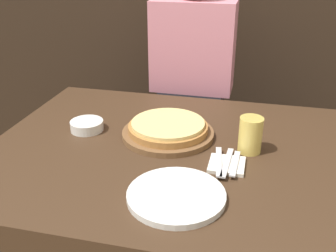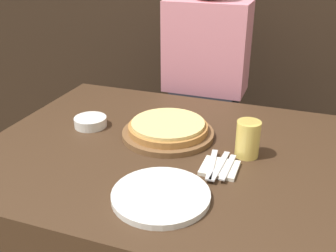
{
  "view_description": "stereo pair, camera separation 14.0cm",
  "coord_description": "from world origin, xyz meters",
  "px_view_note": "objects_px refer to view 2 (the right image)",
  "views": [
    {
      "loc": [
        0.27,
        -1.14,
        1.4
      ],
      "look_at": [
        -0.02,
        0.09,
        0.81
      ],
      "focal_mm": 42.0,
      "sensor_mm": 36.0,
      "label": 1
    },
    {
      "loc": [
        0.4,
        -1.1,
        1.4
      ],
      "look_at": [
        -0.02,
        0.09,
        0.81
      ],
      "focal_mm": 42.0,
      "sensor_mm": 36.0,
      "label": 2
    }
  ],
  "objects_px": {
    "dinner_plate": "(161,196)",
    "diner_person": "(204,106)",
    "beer_glass": "(248,137)",
    "fork": "(212,164)",
    "side_bowl": "(90,122)",
    "pizza_on_board": "(168,130)",
    "spoon": "(228,167)",
    "dinner_knife": "(220,166)"
  },
  "relations": [
    {
      "from": "fork",
      "to": "spoon",
      "type": "bearing_deg",
      "value": 0.0
    },
    {
      "from": "fork",
      "to": "diner_person",
      "type": "bearing_deg",
      "value": 106.36
    },
    {
      "from": "beer_glass",
      "to": "dinner_plate",
      "type": "distance_m",
      "value": 0.37
    },
    {
      "from": "dinner_knife",
      "to": "fork",
      "type": "bearing_deg",
      "value": 180.0
    },
    {
      "from": "spoon",
      "to": "diner_person",
      "type": "bearing_deg",
      "value": 109.85
    },
    {
      "from": "pizza_on_board",
      "to": "fork",
      "type": "height_order",
      "value": "pizza_on_board"
    },
    {
      "from": "side_bowl",
      "to": "dinner_plate",
      "type": "bearing_deg",
      "value": -39.65
    },
    {
      "from": "dinner_plate",
      "to": "dinner_knife",
      "type": "relative_size",
      "value": 1.49
    },
    {
      "from": "dinner_knife",
      "to": "diner_person",
      "type": "height_order",
      "value": "diner_person"
    },
    {
      "from": "side_bowl",
      "to": "spoon",
      "type": "xyz_separation_m",
      "value": [
        0.56,
        -0.14,
        -0.0
      ]
    },
    {
      "from": "beer_glass",
      "to": "side_bowl",
      "type": "xyz_separation_m",
      "value": [
        -0.59,
        0.03,
        -0.05
      ]
    },
    {
      "from": "dinner_plate",
      "to": "fork",
      "type": "xyz_separation_m",
      "value": [
        0.09,
        0.2,
        0.01
      ]
    },
    {
      "from": "pizza_on_board",
      "to": "spoon",
      "type": "relative_size",
      "value": 2.13
    },
    {
      "from": "pizza_on_board",
      "to": "diner_person",
      "type": "relative_size",
      "value": 0.24
    },
    {
      "from": "dinner_plate",
      "to": "diner_person",
      "type": "bearing_deg",
      "value": 97.58
    },
    {
      "from": "side_bowl",
      "to": "fork",
      "type": "height_order",
      "value": "side_bowl"
    },
    {
      "from": "pizza_on_board",
      "to": "spoon",
      "type": "xyz_separation_m",
      "value": [
        0.25,
        -0.16,
        -0.01
      ]
    },
    {
      "from": "dinner_knife",
      "to": "spoon",
      "type": "relative_size",
      "value": 1.18
    },
    {
      "from": "fork",
      "to": "dinner_plate",
      "type": "bearing_deg",
      "value": -114.77
    },
    {
      "from": "pizza_on_board",
      "to": "beer_glass",
      "type": "distance_m",
      "value": 0.3
    },
    {
      "from": "pizza_on_board",
      "to": "diner_person",
      "type": "bearing_deg",
      "value": 91.53
    },
    {
      "from": "pizza_on_board",
      "to": "dinner_plate",
      "type": "bearing_deg",
      "value": -73.2
    },
    {
      "from": "pizza_on_board",
      "to": "fork",
      "type": "distance_m",
      "value": 0.26
    },
    {
      "from": "pizza_on_board",
      "to": "side_bowl",
      "type": "bearing_deg",
      "value": -176.2
    },
    {
      "from": "spoon",
      "to": "diner_person",
      "type": "distance_m",
      "value": 0.8
    },
    {
      "from": "beer_glass",
      "to": "spoon",
      "type": "xyz_separation_m",
      "value": [
        -0.04,
        -0.12,
        -0.05
      ]
    },
    {
      "from": "dinner_plate",
      "to": "spoon",
      "type": "xyz_separation_m",
      "value": [
        0.14,
        0.2,
        0.01
      ]
    },
    {
      "from": "beer_glass",
      "to": "side_bowl",
      "type": "distance_m",
      "value": 0.6
    },
    {
      "from": "dinner_plate",
      "to": "diner_person",
      "type": "xyz_separation_m",
      "value": [
        -0.13,
        0.94,
        -0.11
      ]
    },
    {
      "from": "dinner_knife",
      "to": "diner_person",
      "type": "distance_m",
      "value": 0.79
    },
    {
      "from": "beer_glass",
      "to": "fork",
      "type": "bearing_deg",
      "value": -126.76
    },
    {
      "from": "pizza_on_board",
      "to": "diner_person",
      "type": "xyz_separation_m",
      "value": [
        -0.02,
        0.58,
        -0.13
      ]
    },
    {
      "from": "beer_glass",
      "to": "dinner_plate",
      "type": "relative_size",
      "value": 0.45
    },
    {
      "from": "dinner_knife",
      "to": "side_bowl",
      "type": "bearing_deg",
      "value": 164.91
    },
    {
      "from": "dinner_plate",
      "to": "side_bowl",
      "type": "height_order",
      "value": "side_bowl"
    },
    {
      "from": "side_bowl",
      "to": "fork",
      "type": "bearing_deg",
      "value": -15.79
    },
    {
      "from": "fork",
      "to": "dinner_knife",
      "type": "height_order",
      "value": "same"
    },
    {
      "from": "dinner_knife",
      "to": "diner_person",
      "type": "relative_size",
      "value": 0.13
    },
    {
      "from": "side_bowl",
      "to": "dinner_knife",
      "type": "distance_m",
      "value": 0.55
    },
    {
      "from": "dinner_plate",
      "to": "pizza_on_board",
      "type": "bearing_deg",
      "value": 106.8
    },
    {
      "from": "dinner_plate",
      "to": "beer_glass",
      "type": "bearing_deg",
      "value": 60.45
    },
    {
      "from": "pizza_on_board",
      "to": "fork",
      "type": "xyz_separation_m",
      "value": [
        0.2,
        -0.16,
        -0.01
      ]
    }
  ]
}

